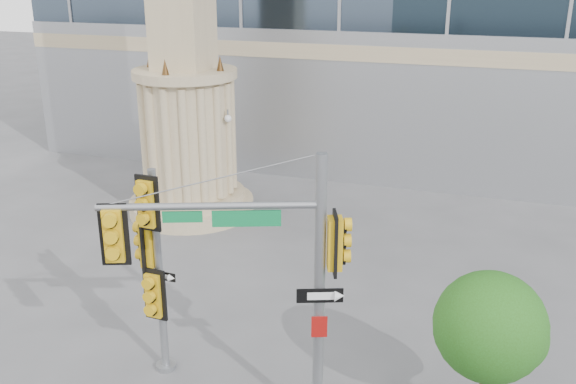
% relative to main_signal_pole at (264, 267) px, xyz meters
% --- Properties ---
extents(monument, '(4.40, 4.40, 16.60)m').
position_rel_main_signal_pole_xyz_m(monument, '(-6.48, 9.76, 2.14)').
color(monument, tan).
rests_on(monument, ground).
extents(main_signal_pole, '(4.03, 1.82, 5.44)m').
position_rel_main_signal_pole_xyz_m(main_signal_pole, '(0.00, 0.00, 0.00)').
color(main_signal_pole, slate).
rests_on(main_signal_pole, ground).
extents(secondary_signal_pole, '(0.79, 0.61, 4.60)m').
position_rel_main_signal_pole_xyz_m(secondary_signal_pole, '(-2.79, 0.92, -0.67)').
color(secondary_signal_pole, slate).
rests_on(secondary_signal_pole, ground).
extents(street_tree, '(2.09, 2.04, 3.25)m').
position_rel_main_signal_pole_xyz_m(street_tree, '(3.92, 1.22, -1.23)').
color(street_tree, tan).
rests_on(street_tree, ground).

